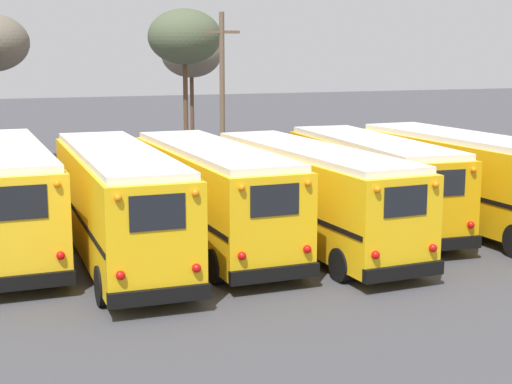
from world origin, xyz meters
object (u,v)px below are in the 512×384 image
Objects in this scene: school_bus_3 at (310,192)px; school_bus_1 at (118,201)px; utility_pole at (222,91)px; bare_tree_0 at (191,55)px; school_bus_2 at (212,193)px; school_bus_0 at (5,196)px; school_bus_4 at (371,179)px; school_bus_5 at (468,178)px; bare_tree_3 at (185,37)px.

school_bus_1 is at bearing 178.55° from school_bus_3.
utility_pole is 11.32m from bare_tree_0.
utility_pole is (4.84, 13.74, 2.40)m from school_bus_2.
school_bus_0 is at bearing 165.48° from school_bus_2.
bare_tree_0 reaches higher than school_bus_3.
school_bus_4 is (9.04, 1.41, -0.09)m from school_bus_1.
school_bus_3 is at bearing -1.45° from school_bus_1.
school_bus_2 is 1.28× the size of utility_pole.
school_bus_0 reaches higher than school_bus_1.
school_bus_1 is (3.01, -2.10, 0.00)m from school_bus_0.
school_bus_3 is 14.74m from utility_pole.
school_bus_0 is 1.30× the size of utility_pole.
school_bus_0 is 0.98× the size of school_bus_5.
bare_tree_0 is (-2.58, 25.34, 3.98)m from school_bus_5.
bare_tree_0 is at bearing 75.40° from school_bus_2.
bare_tree_3 reaches higher than bare_tree_0.
school_bus_5 is at bearing -73.59° from utility_pole.
school_bus_2 is at bearing -14.52° from school_bus_0.
school_bus_4 is 24.29m from bare_tree_0.
utility_pole is at bearing 82.77° from school_bus_3.
school_bus_3 is at bearing -178.41° from school_bus_5.
school_bus_2 is 0.96× the size of school_bus_5.
bare_tree_0 is (6.46, 24.82, 4.01)m from school_bus_2.
utility_pole is (1.83, 14.42, 2.45)m from school_bus_3.
school_bus_2 reaches higher than school_bus_3.
school_bus_5 is 20.94m from bare_tree_3.
school_bus_3 is 3.39m from school_bus_4.
school_bus_2 is at bearing -103.21° from bare_tree_3.
school_bus_4 is at bearing -84.74° from utility_pole.
utility_pole is at bearing 48.23° from school_bus_0.
bare_tree_3 reaches higher than school_bus_4.
school_bus_2 is 0.94× the size of school_bus_3.
bare_tree_0 is (12.49, 23.26, 3.96)m from school_bus_0.
utility_pole is 0.95× the size of bare_tree_3.
school_bus_1 is at bearing -110.50° from bare_tree_0.
school_bus_3 is (6.03, -0.15, -0.10)m from school_bus_1.
school_bus_0 is 12.08m from school_bus_4.
school_bus_5 is (3.02, -1.40, 0.07)m from school_bus_4.
bare_tree_0 reaches higher than school_bus_0.
school_bus_1 is 3.06m from school_bus_2.
school_bus_0 is at bearing 166.04° from school_bus_3.
school_bus_0 is at bearing 176.75° from school_bus_4.
school_bus_1 is 1.07× the size of school_bus_4.
school_bus_0 is 3.67m from school_bus_1.
bare_tree_0 is at bearing 61.76° from school_bus_0.
school_bus_0 is at bearing -131.77° from utility_pole.
school_bus_0 reaches higher than school_bus_4.
utility_pole is 1.10× the size of bare_tree_0.
bare_tree_3 is at bearing 102.82° from school_bus_5.
school_bus_1 is 1.01× the size of school_bus_5.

